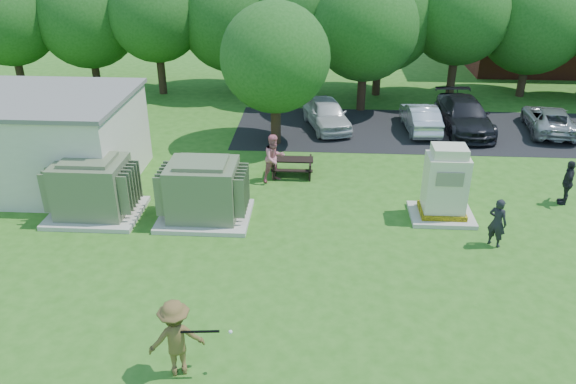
# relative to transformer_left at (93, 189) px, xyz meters

# --- Properties ---
(ground) EXTENTS (120.00, 120.00, 0.00)m
(ground) POSITION_rel_transformer_left_xyz_m (6.50, -4.50, -0.97)
(ground) COLOR #2D6619
(ground) RESTS_ON ground
(parking_strip) EXTENTS (20.00, 6.00, 0.01)m
(parking_strip) POSITION_rel_transformer_left_xyz_m (13.50, 9.00, -0.96)
(parking_strip) COLOR #232326
(parking_strip) RESTS_ON ground
(transformer_left) EXTENTS (3.00, 2.40, 2.07)m
(transformer_left) POSITION_rel_transformer_left_xyz_m (0.00, 0.00, 0.00)
(transformer_left) COLOR beige
(transformer_left) RESTS_ON ground
(transformer_right) EXTENTS (3.00, 2.40, 2.07)m
(transformer_right) POSITION_rel_transformer_left_xyz_m (3.70, 0.00, 0.00)
(transformer_right) COLOR beige
(transformer_right) RESTS_ON ground
(generator_cabinet) EXTENTS (2.08, 1.70, 2.53)m
(generator_cabinet) POSITION_rel_transformer_left_xyz_m (11.57, 0.57, 0.14)
(generator_cabinet) COLOR beige
(generator_cabinet) RESTS_ON ground
(picnic_table) EXTENTS (1.58, 1.18, 0.67)m
(picnic_table) POSITION_rel_transformer_left_xyz_m (6.42, 3.65, -0.55)
(picnic_table) COLOR black
(picnic_table) RESTS_ON ground
(batter) EXTENTS (1.36, 1.04, 1.87)m
(batter) POSITION_rel_transformer_left_xyz_m (4.49, -6.98, -0.04)
(batter) COLOR brown
(batter) RESTS_ON ground
(person_by_generator) EXTENTS (0.68, 0.66, 1.57)m
(person_by_generator) POSITION_rel_transformer_left_xyz_m (12.85, -1.14, -0.18)
(person_by_generator) COLOR black
(person_by_generator) RESTS_ON ground
(person_at_picnic) EXTENTS (1.14, 1.10, 1.85)m
(person_at_picnic) POSITION_rel_transformer_left_xyz_m (5.76, 3.07, -0.05)
(person_at_picnic) COLOR #D06E7E
(person_at_picnic) RESTS_ON ground
(person_walking_right) EXTENTS (0.64, 1.01, 1.60)m
(person_walking_right) POSITION_rel_transformer_left_xyz_m (16.03, 1.85, -0.17)
(person_walking_right) COLOR #232328
(person_walking_right) RESTS_ON ground
(car_white) EXTENTS (2.64, 4.33, 1.38)m
(car_white) POSITION_rel_transformer_left_xyz_m (7.72, 9.15, -0.28)
(car_white) COLOR silver
(car_white) RESTS_ON ground
(car_silver_a) EXTENTS (1.54, 3.87, 1.25)m
(car_silver_a) POSITION_rel_transformer_left_xyz_m (12.08, 9.05, -0.34)
(car_silver_a) COLOR silver
(car_silver_a) RESTS_ON ground
(car_dark) EXTENTS (2.28, 5.07, 1.44)m
(car_dark) POSITION_rel_transformer_left_xyz_m (14.10, 9.24, -0.25)
(car_dark) COLOR black
(car_dark) RESTS_ON ground
(car_silver_b) EXTENTS (2.47, 4.43, 1.17)m
(car_silver_b) POSITION_rel_transformer_left_xyz_m (18.03, 9.25, -0.38)
(car_silver_b) COLOR #A1A2A6
(car_silver_b) RESTS_ON ground
(batting_equipment) EXTENTS (1.23, 0.29, 0.20)m
(batting_equipment) POSITION_rel_transformer_left_xyz_m (5.05, -7.04, 0.23)
(batting_equipment) COLOR black
(batting_equipment) RESTS_ON ground
(tree_row) EXTENTS (41.30, 13.30, 7.30)m
(tree_row) POSITION_rel_transformer_left_xyz_m (8.25, 14.00, 3.18)
(tree_row) COLOR #47301E
(tree_row) RESTS_ON ground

